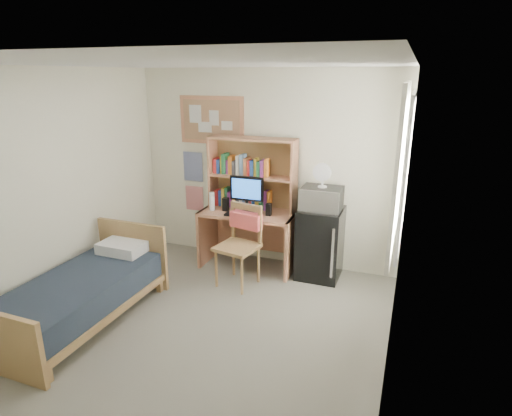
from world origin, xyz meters
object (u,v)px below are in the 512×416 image
at_px(speaker_left, 226,204).
at_px(speaker_right, 269,210).
at_px(monitor, 247,195).
at_px(mini_fridge, 320,243).
at_px(desk, 249,239).
at_px(bed, 80,300).
at_px(microwave, 322,198).
at_px(desk_fan, 323,176).
at_px(bulletin_board, 212,120).
at_px(desk_chair, 237,247).

height_order(speaker_left, speaker_right, speaker_left).
relative_size(monitor, speaker_left, 2.70).
relative_size(mini_fridge, speaker_right, 5.73).
bearing_deg(desk, bed, -121.94).
bearing_deg(speaker_left, microwave, 3.30).
bearing_deg(speaker_right, monitor, -180.00).
height_order(bed, desk_fan, desk_fan).
bearing_deg(monitor, bed, -122.77).
xyz_separation_m(desk, microwave, (0.96, 0.02, 0.66)).
bearing_deg(mini_fridge, bulletin_board, 170.62).
xyz_separation_m(microwave, desk_fan, (0.00, 0.00, 0.28)).
bearing_deg(desk_fan, bulletin_board, 169.93).
distance_m(desk_chair, desk_fan, 1.35).
bearing_deg(bed, desk, 59.28).
bearing_deg(bed, desk_fan, 42.85).
xyz_separation_m(desk, mini_fridge, (0.96, 0.04, 0.07)).
height_order(bulletin_board, speaker_left, bulletin_board).
height_order(desk, desk_chair, desk_chair).
xyz_separation_m(monitor, microwave, (0.96, 0.08, 0.04)).
distance_m(monitor, speaker_right, 0.34).
distance_m(speaker_right, desk_fan, 0.82).
height_order(desk, mini_fridge, mini_fridge).
bearing_deg(microwave, mini_fridge, 90.00).
bearing_deg(mini_fridge, speaker_left, -174.93).
bearing_deg(mini_fridge, desk_chair, -146.43).
relative_size(desk, microwave, 2.56).
bearing_deg(desk, speaker_right, -11.31).
bearing_deg(microwave, speaker_right, -172.86).
relative_size(mini_fridge, microwave, 1.87).
bearing_deg(desk, desk_fan, 0.76).
xyz_separation_m(desk, bed, (-1.15, -1.90, -0.14)).
relative_size(bulletin_board, mini_fridge, 1.03).
xyz_separation_m(desk, monitor, (0.00, -0.06, 0.63)).
height_order(bulletin_board, mini_fridge, bulletin_board).
bearing_deg(bed, speaker_right, 52.28).
height_order(desk_chair, mini_fridge, desk_chair).
relative_size(bulletin_board, monitor, 1.97).
bearing_deg(bulletin_board, microwave, -10.27).
bearing_deg(mini_fridge, desk_fan, -90.00).
relative_size(mini_fridge, monitor, 1.92).
bearing_deg(microwave, desk_chair, -147.33).
relative_size(bed, microwave, 3.70).
distance_m(mini_fridge, speaker_right, 0.78).
distance_m(desk, speaker_right, 0.56).
bearing_deg(desk, bulletin_board, 153.52).
bearing_deg(microwave, speaker_left, -175.84).
bearing_deg(speaker_left, desk_fan, 3.30).
relative_size(desk, desk_chair, 1.23).
bearing_deg(bed, microwave, 42.85).
distance_m(bulletin_board, speaker_right, 1.47).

